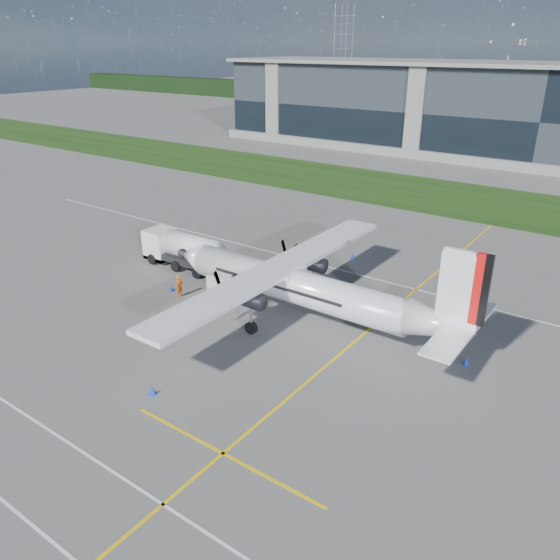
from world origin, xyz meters
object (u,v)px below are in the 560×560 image
at_px(ground_crew_person, 179,285).
at_px(safety_cone_nose_port, 171,288).
at_px(safety_cone_nose_stbd, 193,274).
at_px(safety_cone_tail, 466,361).
at_px(turboprop_aircraft, 306,270).
at_px(baggage_tug, 226,286).
at_px(safety_cone_portwing, 153,391).
at_px(fuel_tanker_truck, 179,249).
at_px(safety_cone_stbdwing, 353,256).
at_px(pylon_west, 343,54).

xyz_separation_m(ground_crew_person, safety_cone_nose_port, (-1.34, 0.34, -0.77)).
relative_size(safety_cone_nose_stbd, safety_cone_tail, 1.00).
height_order(turboprop_aircraft, safety_cone_nose_stbd, turboprop_aircraft).
bearing_deg(ground_crew_person, baggage_tug, -61.40).
bearing_deg(baggage_tug, safety_cone_portwing, -66.98).
bearing_deg(baggage_tug, fuel_tanker_truck, 162.15).
relative_size(safety_cone_stbdwing, safety_cone_tail, 1.00).
distance_m(safety_cone_portwing, safety_cone_tail, 19.34).
xyz_separation_m(turboprop_aircraft, baggage_tug, (-7.34, -0.34, -3.02)).
height_order(ground_crew_person, safety_cone_stbdwing, ground_crew_person).
xyz_separation_m(pylon_west, baggage_tug, (71.09, -142.03, -14.13)).
bearing_deg(safety_cone_nose_port, pylon_west, 114.91).
distance_m(pylon_west, safety_cone_tail, 167.87).
xyz_separation_m(ground_crew_person, safety_cone_stbdwing, (7.14, 15.43, -0.77)).
xyz_separation_m(pylon_west, safety_cone_nose_port, (66.84, -143.91, -14.75)).
bearing_deg(safety_cone_tail, fuel_tanker_truck, 177.13).
height_order(pylon_west, safety_cone_portwing, pylon_west).
height_order(turboprop_aircraft, safety_cone_nose_port, turboprop_aircraft).
xyz_separation_m(pylon_west, fuel_tanker_truck, (63.42, -139.56, -13.39)).
bearing_deg(safety_cone_stbdwing, safety_cone_tail, -39.32).
xyz_separation_m(safety_cone_nose_port, safety_cone_stbdwing, (8.48, 15.09, 0.00)).
distance_m(turboprop_aircraft, safety_cone_stbdwing, 13.74).
distance_m(turboprop_aircraft, fuel_tanker_truck, 15.33).
distance_m(ground_crew_person, safety_cone_portwing, 13.29).
xyz_separation_m(turboprop_aircraft, safety_cone_nose_stbd, (-12.19, 0.98, -3.64)).
bearing_deg(baggage_tug, ground_crew_person, -142.71).
xyz_separation_m(pylon_west, safety_cone_nose_stbd, (66.23, -140.72, -14.75)).
bearing_deg(safety_cone_tail, safety_cone_stbdwing, 140.68).
height_order(baggage_tug, safety_cone_tail, baggage_tug).
relative_size(pylon_west, ground_crew_person, 14.69).
bearing_deg(safety_cone_portwing, pylon_west, 116.31).
relative_size(safety_cone_nose_port, safety_cone_nose_stbd, 1.00).
relative_size(pylon_west, safety_cone_portwing, 60.00).
relative_size(turboprop_aircraft, fuel_tanker_truck, 3.02).
relative_size(fuel_tanker_truck, safety_cone_nose_port, 17.18).
bearing_deg(pylon_west, fuel_tanker_truck, -65.56).
bearing_deg(pylon_west, baggage_tug, -63.41).
relative_size(pylon_west, fuel_tanker_truck, 3.49).
bearing_deg(safety_cone_nose_port, ground_crew_person, -14.37).
bearing_deg(safety_cone_nose_stbd, ground_crew_person, -61.15).
distance_m(fuel_tanker_truck, baggage_tug, 8.09).
distance_m(pylon_west, safety_cone_portwing, 173.12).
xyz_separation_m(safety_cone_stbdwing, safety_cone_tail, (14.75, -12.08, 0.00)).
relative_size(safety_cone_portwing, safety_cone_tail, 1.00).
xyz_separation_m(pylon_west, safety_cone_stbdwing, (75.32, -128.82, -14.75)).
relative_size(safety_cone_nose_stbd, safety_cone_portwing, 1.00).
xyz_separation_m(turboprop_aircraft, safety_cone_nose_port, (-11.58, -2.21, -3.64)).
bearing_deg(safety_cone_nose_port, safety_cone_tail, 7.39).
xyz_separation_m(baggage_tug, safety_cone_nose_stbd, (-4.86, 1.31, -0.62)).
height_order(fuel_tanker_truck, ground_crew_person, fuel_tanker_truck).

